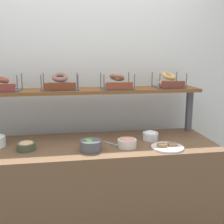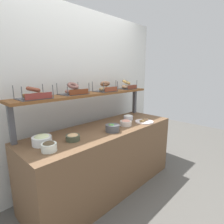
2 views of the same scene
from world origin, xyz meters
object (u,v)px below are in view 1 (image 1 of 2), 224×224
bowl_lox_spread (127,142)px  bagel_basket_cinnamon_raisin (1,86)px  bowl_hummus (26,146)px  bowl_cream_cheese (150,135)px  bowl_veggie_mix (91,145)px  bagel_basket_everything (117,83)px  bagel_basket_poppy (60,84)px  bagel_basket_sesame (168,82)px  serving_spoon_near_plate (114,144)px  serving_plate_white (167,147)px

bowl_lox_spread → bagel_basket_cinnamon_raisin: 1.18m
bowl_hummus → bagel_basket_cinnamon_raisin: 0.59m
bowl_cream_cheese → bowl_hummus: bearing=-174.5°
bowl_veggie_mix → bagel_basket_everything: bagel_basket_everything is taller
bowl_cream_cheese → bagel_basket_poppy: bearing=162.0°
bowl_veggie_mix → bagel_basket_cinnamon_raisin: (-0.73, 0.42, 0.43)m
bowl_lox_spread → bowl_cream_cheese: 0.29m
bowl_lox_spread → bagel_basket_sesame: (0.48, 0.40, 0.44)m
bagel_basket_everything → bagel_basket_sesame: bearing=2.6°
bowl_cream_cheese → bagel_basket_sesame: bearing=45.4°
serving_spoon_near_plate → bagel_basket_poppy: size_ratio=0.44×
serving_spoon_near_plate → bagel_basket_cinnamon_raisin: 1.09m
bagel_basket_sesame → bagel_basket_everything: bearing=-177.4°
bowl_cream_cheese → bowl_lox_spread: bearing=-147.3°
bowl_hummus → bagel_basket_cinnamon_raisin: size_ratio=0.46×
bagel_basket_cinnamon_raisin → bagel_basket_everything: (1.01, -0.01, 0.00)m
bagel_basket_everything → serving_plate_white: bearing=-54.1°
bowl_veggie_mix → bagel_basket_poppy: bagel_basket_poppy is taller
bowl_veggie_mix → bowl_cream_cheese: size_ratio=1.26×
serving_spoon_near_plate → bagel_basket_cinnamon_raisin: size_ratio=0.44×
bowl_hummus → serving_plate_white: size_ratio=0.57×
serving_plate_white → bagel_basket_poppy: size_ratio=0.82×
bowl_veggie_mix → bagel_basket_everything: 0.66m
bagel_basket_cinnamon_raisin → bagel_basket_everything: bagel_basket_everything is taller
serving_plate_white → bowl_hummus: bearing=173.0°
bagel_basket_cinnamon_raisin → bowl_hummus: bearing=-55.1°
bagel_basket_cinnamon_raisin → bagel_basket_sesame: (1.51, 0.02, 0.00)m
bagel_basket_everything → bowl_hummus: bearing=-157.7°
bowl_veggie_mix → bagel_basket_sesame: (0.78, 0.44, 0.43)m
bagel_basket_sesame → bowl_lox_spread: bearing=-140.4°
bowl_lox_spread → bagel_basket_poppy: bearing=142.3°
bowl_lox_spread → bagel_basket_sesame: 0.76m
bowl_hummus → bagel_basket_sesame: bearing=15.0°
bagel_basket_poppy → bagel_basket_sesame: bearing=-0.5°
bowl_veggie_mix → bagel_basket_sesame: 0.99m
bowl_cream_cheese → bagel_basket_poppy: size_ratio=0.42×
serving_spoon_near_plate → bagel_basket_poppy: bagel_basket_poppy is taller
bowl_veggie_mix → serving_spoon_near_plate: bowl_veggie_mix is taller
bowl_veggie_mix → serving_plate_white: (0.61, -0.04, -0.04)m
bagel_basket_poppy → bagel_basket_sesame: bagel_basket_sesame is taller
serving_plate_white → bagel_basket_cinnamon_raisin: 1.49m
bowl_cream_cheese → serving_spoon_near_plate: bowl_cream_cheese is taller
serving_plate_white → serving_spoon_near_plate: size_ratio=1.85×
bowl_hummus → bagel_basket_poppy: 0.63m
bowl_cream_cheese → bagel_basket_sesame: bagel_basket_sesame is taller
bagel_basket_cinnamon_raisin → bowl_veggie_mix: bearing=-30.1°
bowl_hummus → bowl_cream_cheese: size_ratio=1.09×
bowl_veggie_mix → bowl_lox_spread: size_ratio=1.09×
bowl_hummus → bowl_lox_spread: 0.80m
serving_spoon_near_plate → bowl_lox_spread: bearing=-32.3°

